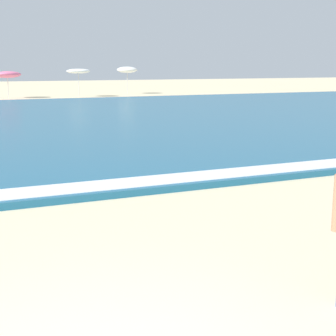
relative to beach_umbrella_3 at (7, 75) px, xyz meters
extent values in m
cube|color=white|center=(-3.58, -30.92, -1.63)|extent=(120.00, 0.89, 0.01)
cylinder|color=beige|center=(0.00, 0.00, -0.92)|extent=(0.05, 0.05, 1.71)
ellipsoid|color=pink|center=(0.00, 0.00, 0.00)|extent=(2.00, 2.03, 0.63)
cylinder|color=beige|center=(5.26, -0.54, -0.80)|extent=(0.05, 0.05, 1.96)
ellipsoid|color=white|center=(5.26, -0.54, 0.24)|extent=(1.85, 1.86, 0.40)
cylinder|color=beige|center=(10.16, 1.98, -0.78)|extent=(0.05, 0.05, 2.00)
ellipsoid|color=white|center=(10.16, 1.98, 0.31)|extent=(1.75, 1.75, 0.53)
camera|label=1|loc=(-4.67, -40.50, 0.70)|focal=54.91mm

